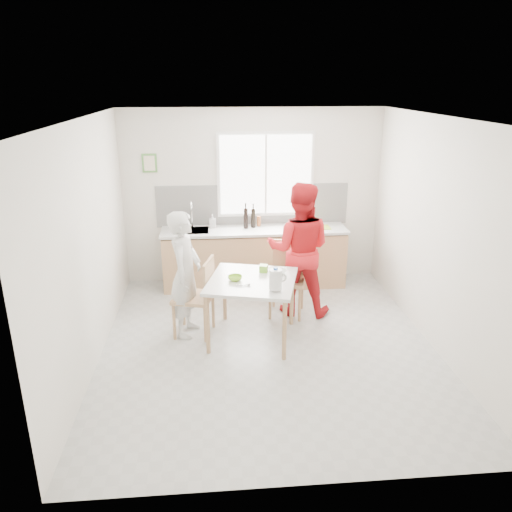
{
  "coord_description": "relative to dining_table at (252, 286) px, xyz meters",
  "views": [
    {
      "loc": [
        -0.62,
        -5.36,
        3.08
      ],
      "look_at": [
        -0.13,
        0.2,
        1.1
      ],
      "focal_mm": 35.0,
      "sensor_mm": 36.0,
      "label": 1
    }
  ],
  "objects": [
    {
      "name": "ground",
      "position": [
        0.18,
        -0.22,
        -0.71
      ],
      "size": [
        4.5,
        4.5,
        0.0
      ],
      "primitive_type": "plane",
      "color": "#B7B7B2",
      "rests_on": "ground"
    },
    {
      "name": "milk_jug",
      "position": [
        0.24,
        -0.35,
        0.22
      ],
      "size": [
        0.21,
        0.15,
        0.26
      ],
      "rotation": [
        0.0,
        0.0,
        -0.25
      ],
      "color": "white",
      "rests_on": "dining_table"
    },
    {
      "name": "wine_bottle_a",
      "position": [
        0.05,
        1.79,
        0.37
      ],
      "size": [
        0.07,
        0.07,
        0.32
      ],
      "primitive_type": "cylinder",
      "color": "black",
      "rests_on": "kitchen_counter"
    },
    {
      "name": "bowl_green",
      "position": [
        -0.21,
        0.0,
        0.11
      ],
      "size": [
        0.21,
        0.21,
        0.05
      ],
      "primitive_type": "imported",
      "rotation": [
        0.0,
        0.0,
        -0.25
      ],
      "color": "#8CC72E",
      "rests_on": "dining_table"
    },
    {
      "name": "green_box",
      "position": [
        0.17,
        0.25,
        0.13
      ],
      "size": [
        0.12,
        0.12,
        0.09
      ],
      "primitive_type": "cube",
      "rotation": [
        0.0,
        0.0,
        -0.25
      ],
      "color": "#78C42D",
      "rests_on": "dining_table"
    },
    {
      "name": "picture_frame",
      "position": [
        -1.37,
        2.01,
        1.19
      ],
      "size": [
        0.22,
        0.03,
        0.28
      ],
      "color": "#569543",
      "rests_on": "room_shell"
    },
    {
      "name": "window",
      "position": [
        0.38,
        2.01,
        0.99
      ],
      "size": [
        1.5,
        0.06,
        1.3
      ],
      "color": "white",
      "rests_on": "room_shell"
    },
    {
      "name": "person_white",
      "position": [
        -0.81,
        0.21,
        0.1
      ],
      "size": [
        0.52,
        0.66,
        1.61
      ],
      "primitive_type": "imported",
      "rotation": [
        0.0,
        0.0,
        1.32
      ],
      "color": "silver",
      "rests_on": "ground"
    },
    {
      "name": "dining_table",
      "position": [
        0.0,
        0.0,
        0.0
      ],
      "size": [
        1.25,
        1.25,
        0.79
      ],
      "rotation": [
        0.0,
        0.0,
        -0.25
      ],
      "color": "silver",
      "rests_on": "ground"
    },
    {
      "name": "person_red",
      "position": [
        0.69,
        0.7,
        0.21
      ],
      "size": [
        1.03,
        0.89,
        1.83
      ],
      "primitive_type": "imported",
      "rotation": [
        0.0,
        0.0,
        2.89
      ],
      "color": "red",
      "rests_on": "ground"
    },
    {
      "name": "jar_amber",
      "position": [
        0.26,
        1.88,
        0.29
      ],
      "size": [
        0.06,
        0.06,
        0.16
      ],
      "primitive_type": "cylinder",
      "color": "#984C21",
      "rests_on": "kitchen_counter"
    },
    {
      "name": "backsplash",
      "position": [
        0.18,
        2.02,
        0.52
      ],
      "size": [
        3.0,
        0.02,
        0.65
      ],
      "primitive_type": "cube",
      "color": "white",
      "rests_on": "room_shell"
    },
    {
      "name": "wine_bottle_b",
      "position": [
        0.17,
        1.82,
        0.36
      ],
      "size": [
        0.07,
        0.07,
        0.3
      ],
      "primitive_type": "cylinder",
      "color": "black",
      "rests_on": "kitchen_counter"
    },
    {
      "name": "soap_bottle",
      "position": [
        -0.46,
        1.88,
        0.31
      ],
      "size": [
        0.1,
        0.1,
        0.2
      ],
      "primitive_type": "imported",
      "rotation": [
        0.0,
        0.0,
        -0.12
      ],
      "color": "#999999",
      "rests_on": "kitchen_counter"
    },
    {
      "name": "bowl_white",
      "position": [
        0.35,
        0.17,
        0.11
      ],
      "size": [
        0.23,
        0.23,
        0.05
      ],
      "primitive_type": "imported",
      "rotation": [
        0.0,
        0.0,
        -0.25
      ],
      "color": "silver",
      "rests_on": "dining_table"
    },
    {
      "name": "chair_left",
      "position": [
        -0.65,
        0.17,
        -0.15
      ],
      "size": [
        0.57,
        0.57,
        1.01
      ],
      "rotation": [
        0.0,
        0.0,
        -1.82
      ],
      "color": "tan",
      "rests_on": "ground"
    },
    {
      "name": "room_shell",
      "position": [
        0.18,
        -0.22,
        0.94
      ],
      "size": [
        4.5,
        4.5,
        4.5
      ],
      "color": "silver",
      "rests_on": "ground"
    },
    {
      "name": "cutting_board",
      "position": [
        1.17,
        1.71,
        0.22
      ],
      "size": [
        0.35,
        0.25,
        0.01
      ],
      "primitive_type": "cube",
      "rotation": [
        0.0,
        0.0,
        -0.01
      ],
      "color": "#A1C32D",
      "rests_on": "kitchen_counter"
    },
    {
      "name": "spoon",
      "position": [
        -0.13,
        -0.19,
        0.09
      ],
      "size": [
        0.16,
        0.03,
        0.01
      ],
      "primitive_type": "cylinder",
      "rotation": [
        0.0,
        1.57,
        0.1
      ],
      "color": "#A5A5AA",
      "rests_on": "dining_table"
    },
    {
      "name": "chair_far",
      "position": [
        0.54,
        0.71,
        -0.15
      ],
      "size": [
        0.57,
        0.57,
        1.01
      ],
      "rotation": [
        0.0,
        0.0,
        -0.25
      ],
      "color": "tan",
      "rests_on": "ground"
    },
    {
      "name": "kitchen_counter",
      "position": [
        0.17,
        1.73,
        -0.29
      ],
      "size": [
        2.84,
        0.64,
        1.37
      ],
      "color": "tan",
      "rests_on": "ground"
    }
  ]
}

